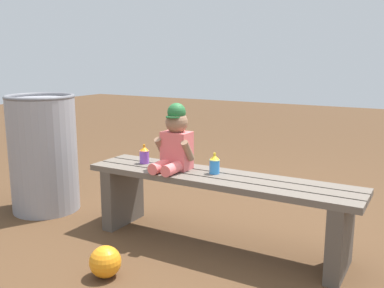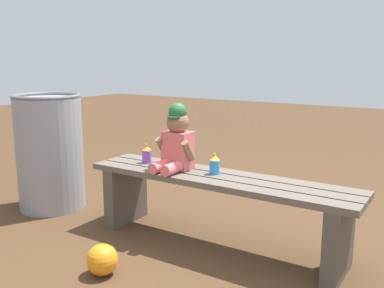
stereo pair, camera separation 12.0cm
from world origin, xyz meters
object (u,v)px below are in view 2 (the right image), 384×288
Objects in this scene: sippy_cup_right at (215,164)px; toy_ball at (102,260)px; park_bench at (217,198)px; child_figure at (176,141)px; sippy_cup_left at (147,154)px; trash_bin at (50,151)px.

toy_ball is at bearing -113.64° from sippy_cup_right.
park_bench is 0.42m from child_figure.
sippy_cup_left is 0.15× the size of trash_bin.
child_figure is at bearing 86.74° from toy_ball.
sippy_cup_right is 1.34m from trash_bin.
child_figure reaches higher than toy_ball.
sippy_cup_right is at bearing 7.13° from child_figure.
park_bench is 1.95× the size of trash_bin.
trash_bin is at bearing -176.05° from sippy_cup_right.
sippy_cup_left and sippy_cup_right have the same top height.
child_figure reaches higher than park_bench.
child_figure is 0.28m from sippy_cup_left.
sippy_cup_left is (-0.25, 0.03, -0.12)m from child_figure.
park_bench is at bearing -2.84° from sippy_cup_left.
sippy_cup_right is (0.51, 0.00, 0.00)m from sippy_cup_left.
trash_bin is (-0.83, -0.09, -0.06)m from sippy_cup_left.
child_figure is at bearing -172.87° from sippy_cup_right.
toy_ball is at bearing -71.47° from sippy_cup_left.
sippy_cup_left is 0.84m from trash_bin.
sippy_cup_right is at bearing 0.00° from sippy_cup_left.
park_bench is 0.57m from sippy_cup_left.
trash_bin is at bearing -176.79° from child_figure.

